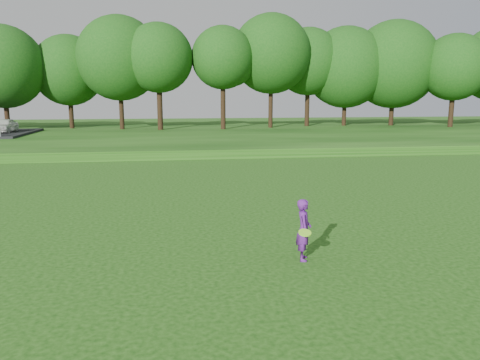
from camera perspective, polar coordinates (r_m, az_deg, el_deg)
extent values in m
plane|color=#133C0B|center=(10.72, -9.48, -11.81)|extent=(140.00, 140.00, 0.00)
cube|color=#133C0B|center=(44.08, -8.61, 5.46)|extent=(130.00, 30.00, 0.60)
cube|color=gray|center=(30.19, -8.72, 2.68)|extent=(130.00, 1.60, 0.04)
imported|color=silver|center=(45.33, -26.74, 5.97)|extent=(1.42, 3.52, 1.20)
imported|color=#5B1B7C|center=(11.59, 7.77, -6.03)|extent=(0.47, 0.62, 1.53)
cylinder|color=#94F326|center=(11.05, 7.91, -6.38)|extent=(0.30, 0.30, 0.12)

